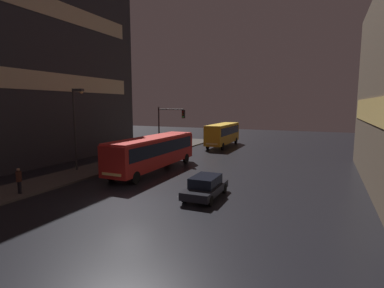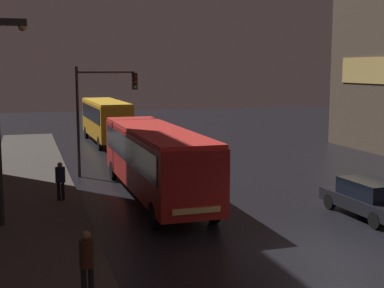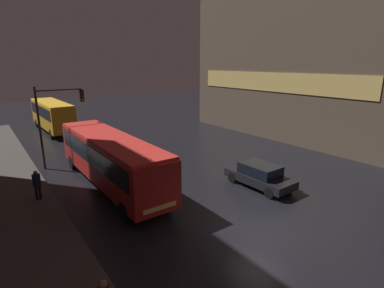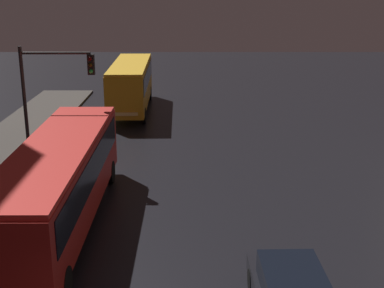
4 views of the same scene
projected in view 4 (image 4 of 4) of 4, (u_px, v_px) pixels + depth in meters
bus_near at (58, 177)px, 18.95m from camera, size 2.60×12.08×3.18m
bus_far at (130, 81)px, 36.74m from camera, size 2.62×10.07×3.33m
traffic_light_main at (49, 89)px, 23.88m from camera, size 3.32×0.35×5.92m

